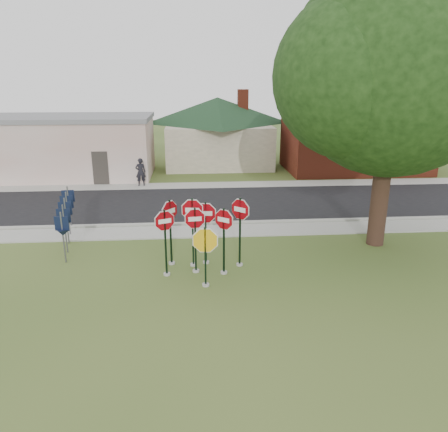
{
  "coord_description": "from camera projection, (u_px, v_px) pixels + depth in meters",
  "views": [
    {
      "loc": [
        -0.16,
        -13.18,
        6.73
      ],
      "look_at": [
        0.99,
        2.0,
        1.86
      ],
      "focal_mm": 35.0,
      "sensor_mm": 36.0,
      "label": 1
    }
  ],
  "objects": [
    {
      "name": "building_stucco",
      "position": [
        64.0,
        146.0,
        30.37
      ],
      "size": [
        12.2,
        6.2,
        4.2
      ],
      "color": "silver",
      "rests_on": "ground"
    },
    {
      "name": "road",
      "position": [
        195.0,
        204.0,
        24.08
      ],
      "size": [
        60.0,
        7.0,
        0.04
      ],
      "primitive_type": "cube",
      "color": "black",
      "rests_on": "ground"
    },
    {
      "name": "stop_sign_back_left",
      "position": [
        193.0,
        222.0,
        15.78
      ],
      "size": [
        1.09,
        0.24,
        2.72
      ],
      "color": "#9F9C95",
      "rests_on": "ground"
    },
    {
      "name": "oak_tree",
      "position": [
        394.0,
        69.0,
        16.31
      ],
      "size": [
        11.75,
        11.15,
        11.1
      ],
      "color": "black",
      "rests_on": "ground"
    },
    {
      "name": "stop_sign_far_left",
      "position": [
        170.0,
        223.0,
        15.95
      ],
      "size": [
        0.71,
        0.83,
        2.62
      ],
      "color": "#9F9C95",
      "rests_on": "ground"
    },
    {
      "name": "stop_sign_far_right",
      "position": [
        240.0,
        222.0,
        15.8
      ],
      "size": [
        0.8,
        0.74,
        2.73
      ],
      "color": "#9F9C95",
      "rests_on": "ground"
    },
    {
      "name": "sidewalk_near",
      "position": [
        196.0,
        232.0,
        19.8
      ],
      "size": [
        60.0,
        1.6,
        0.06
      ],
      "primitive_type": "cube",
      "color": "gray",
      "rests_on": "ground"
    },
    {
      "name": "stop_sign_yellow",
      "position": [
        205.0,
        249.0,
        14.32
      ],
      "size": [
        1.17,
        0.24,
        2.22
      ],
      "color": "#9F9C95",
      "rests_on": "ground"
    },
    {
      "name": "stop_sign_center",
      "position": [
        195.0,
        232.0,
        15.31
      ],
      "size": [
        1.0,
        0.24,
        2.52
      ],
      "color": "#9F9C95",
      "rests_on": "ground"
    },
    {
      "name": "curb",
      "position": [
        196.0,
        224.0,
        20.74
      ],
      "size": [
        60.0,
        0.2,
        0.14
      ],
      "primitive_type": "cube",
      "color": "gray",
      "rests_on": "ground"
    },
    {
      "name": "pedestrian",
      "position": [
        141.0,
        172.0,
        27.75
      ],
      "size": [
        0.71,
        0.53,
        1.78
      ],
      "primitive_type": "imported",
      "rotation": [
        0.0,
        0.0,
        3.32
      ],
      "color": "black",
      "rests_on": "sidewalk_far"
    },
    {
      "name": "route_sign_row",
      "position": [
        66.0,
        216.0,
        18.1
      ],
      "size": [
        1.43,
        4.63,
        2.0
      ],
      "color": "#59595E",
      "rests_on": "ground"
    },
    {
      "name": "stop_sign_left",
      "position": [
        165.0,
        234.0,
        15.05
      ],
      "size": [
        0.92,
        0.4,
        2.53
      ],
      "color": "#9F9C95",
      "rests_on": "ground"
    },
    {
      "name": "stop_sign_back_right",
      "position": [
        206.0,
        224.0,
        16.04
      ],
      "size": [
        1.07,
        0.24,
        2.52
      ],
      "color": "#9F9C95",
      "rests_on": "ground"
    },
    {
      "name": "building_house",
      "position": [
        218.0,
        118.0,
        34.51
      ],
      "size": [
        11.6,
        11.6,
        6.2
      ],
      "color": "beige",
      "rests_on": "ground"
    },
    {
      "name": "stop_sign_right",
      "position": [
        224.0,
        232.0,
        15.18
      ],
      "size": [
        0.82,
        0.64,
        2.54
      ],
      "color": "#9F9C95",
      "rests_on": "ground"
    },
    {
      "name": "building_brick",
      "position": [
        355.0,
        138.0,
        32.29
      ],
      "size": [
        10.2,
        6.2,
        4.75
      ],
      "color": "maroon",
      "rests_on": "ground"
    },
    {
      "name": "ground",
      "position": [
        199.0,
        288.0,
        14.58
      ],
      "size": [
        120.0,
        120.0,
        0.0
      ],
      "primitive_type": "plane",
      "color": "#3A531F",
      "rests_on": "ground"
    },
    {
      "name": "sidewalk_far",
      "position": [
        194.0,
        186.0,
        28.16
      ],
      "size": [
        60.0,
        1.6,
        0.06
      ],
      "primitive_type": "cube",
      "color": "gray",
      "rests_on": "ground"
    },
    {
      "name": "bg_tree_right",
      "position": [
        437.0,
        90.0,
        39.17
      ],
      "size": [
        5.6,
        5.6,
        8.4
      ],
      "color": "black",
      "rests_on": "ground"
    }
  ]
}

